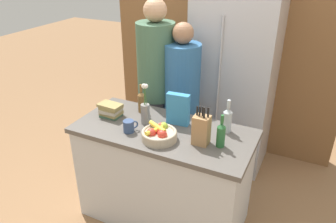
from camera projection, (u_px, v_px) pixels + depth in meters
ground_plane at (164, 214)px, 3.00m from camera, size 14.00×14.00×0.00m
kitchen_island at (164, 175)px, 2.79m from camera, size 1.43×0.67×0.90m
back_wall_wood at (224, 37)px, 3.62m from camera, size 2.63×0.12×2.60m
refrigerator at (233, 76)px, 3.37m from camera, size 0.81×0.63×2.01m
fruit_bowl at (159, 134)px, 2.44m from camera, size 0.27×0.27×0.11m
knife_block at (201, 130)px, 2.36m from camera, size 0.12×0.10×0.31m
flower_vase at (145, 109)px, 2.63m from camera, size 0.07×0.07×0.35m
cereal_box at (178, 109)px, 2.62m from camera, size 0.19×0.07×0.26m
coffee_mug at (129, 126)px, 2.54m from camera, size 0.10×0.11×0.10m
book_stack at (111, 110)px, 2.77m from camera, size 0.20×0.15×0.12m
bottle_oil at (142, 101)px, 2.83m from camera, size 0.06×0.06×0.26m
bottle_vinegar at (221, 134)px, 2.33m from camera, size 0.06×0.06×0.25m
bottle_wine at (227, 119)px, 2.52m from camera, size 0.07×0.07×0.27m
person_at_sink at (156, 83)px, 3.16m from camera, size 0.36×0.36×1.80m
person_in_blue at (182, 98)px, 3.10m from camera, size 0.33×0.33×1.62m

